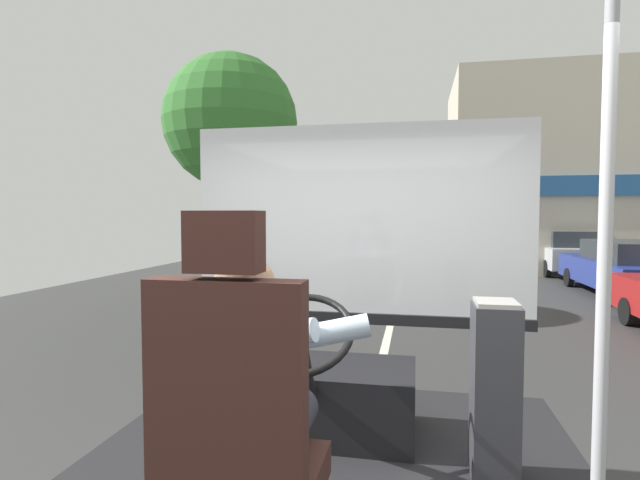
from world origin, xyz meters
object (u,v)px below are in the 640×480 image
at_px(fare_box, 494,391).
at_px(parked_car_silver, 568,251).
at_px(handrail_pole, 604,289).
at_px(driver_seat, 239,447).
at_px(steering_console, 319,395).
at_px(bus_driver, 252,386).
at_px(parked_car_blue, 628,268).

height_order(fare_box, parked_car_silver, fare_box).
bearing_deg(handrail_pole, driver_seat, -165.10).
distance_m(driver_seat, fare_box, 1.36).
bearing_deg(steering_console, driver_seat, -90.00).
xyz_separation_m(driver_seat, bus_driver, (-0.00, 0.13, 0.15)).
bearing_deg(bus_driver, driver_seat, -90.00).
bearing_deg(fare_box, bus_driver, -137.02).
xyz_separation_m(steering_console, parked_car_blue, (5.38, 9.61, -0.17)).
relative_size(handrail_pole, fare_box, 2.38).
height_order(driver_seat, parked_car_blue, driver_seat).
relative_size(driver_seat, parked_car_silver, 0.33).
bearing_deg(driver_seat, parked_car_silver, 70.70).
bearing_deg(handrail_pole, bus_driver, -171.06).
relative_size(steering_console, parked_car_silver, 0.28).
height_order(parked_car_blue, parked_car_silver, parked_car_silver).
height_order(driver_seat, parked_car_silver, driver_seat).
bearing_deg(handrail_pole, parked_car_silver, 74.32).
xyz_separation_m(steering_console, parked_car_silver, (5.38, 14.06, -0.12)).
distance_m(driver_seat, parked_car_silver, 16.28).
height_order(steering_console, fare_box, steering_console).
xyz_separation_m(handrail_pole, parked_car_silver, (4.23, 15.06, -0.93)).
height_order(bus_driver, parked_car_blue, bus_driver).
xyz_separation_m(steering_console, handrail_pole, (1.15, -0.99, 0.81)).
bearing_deg(steering_console, bus_driver, -90.00).
bearing_deg(parked_car_silver, steering_console, -110.93).
distance_m(handrail_pole, parked_car_blue, 11.46).
relative_size(steering_console, parked_car_blue, 0.26).
xyz_separation_m(bus_driver, parked_car_blue, (5.38, 10.79, -0.64)).
distance_m(bus_driver, handrail_pole, 1.21).
bearing_deg(handrail_pole, steering_console, 139.21).
distance_m(steering_console, fare_box, 1.00).
distance_m(handrail_pole, fare_box, 0.94).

